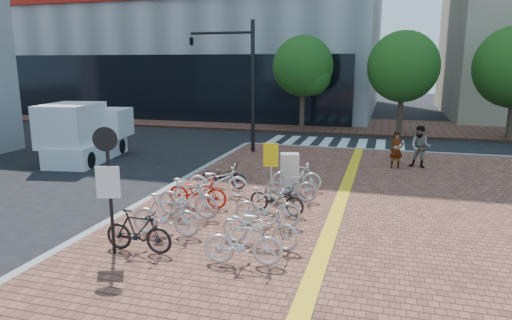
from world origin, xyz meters
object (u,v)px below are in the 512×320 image
(bike_8, at_px, (267,207))
(pedestrian_a, at_px, (396,150))
(bike_7, at_px, (260,225))
(bike_10, at_px, (291,186))
(pedestrian_b, at_px, (420,147))
(box_truck, at_px, (86,133))
(bike_9, at_px, (277,198))
(bike_5, at_px, (224,175))
(bike_4, at_px, (218,180))
(bike_1, at_px, (166,215))
(yellow_sign, at_px, (271,160))
(bike_3, at_px, (197,191))
(bike_6, at_px, (243,242))
(bike_2, at_px, (187,198))
(traffic_light_pole, at_px, (224,62))
(notice_sign, at_px, (108,175))
(bike_0, at_px, (138,231))
(utility_box, at_px, (289,173))
(bike_11, at_px, (296,176))

(bike_8, bearing_deg, pedestrian_a, -30.10)
(bike_7, relative_size, bike_10, 1.17)
(bike_8, xyz_separation_m, pedestrian_b, (4.29, 8.49, 0.34))
(box_truck, bearing_deg, bike_9, -27.53)
(pedestrian_b, bearing_deg, bike_5, -127.48)
(bike_5, distance_m, bike_7, 5.37)
(bike_4, bearing_deg, bike_1, 172.30)
(bike_5, bearing_deg, bike_1, -175.47)
(bike_1, height_order, yellow_sign, yellow_sign)
(bike_3, bearing_deg, bike_6, -144.45)
(pedestrian_b, relative_size, box_truck, 0.36)
(bike_2, distance_m, bike_9, 2.55)
(bike_1, height_order, traffic_light_pole, traffic_light_pole)
(bike_4, distance_m, bike_5, 1.05)
(bike_9, distance_m, box_truck, 11.62)
(bike_2, relative_size, notice_sign, 0.63)
(bike_0, relative_size, pedestrian_b, 0.96)
(pedestrian_a, height_order, notice_sign, notice_sign)
(bike_4, distance_m, utility_box, 2.42)
(bike_4, bearing_deg, bike_0, 170.66)
(bike_5, height_order, bike_10, bike_10)
(utility_box, bearing_deg, bike_9, -87.33)
(bike_3, bearing_deg, traffic_light_pole, 13.88)
(bike_9, height_order, yellow_sign, yellow_sign)
(pedestrian_a, bearing_deg, bike_9, -128.02)
(bike_10, height_order, yellow_sign, yellow_sign)
(pedestrian_b, distance_m, traffic_light_pole, 9.83)
(bike_2, height_order, pedestrian_a, pedestrian_a)
(notice_sign, bearing_deg, pedestrian_b, 57.11)
(bike_11, xyz_separation_m, pedestrian_b, (4.23, 4.87, 0.36))
(bike_0, relative_size, notice_sign, 0.57)
(bike_1, relative_size, notice_sign, 0.62)
(bike_5, height_order, pedestrian_a, pedestrian_a)
(bike_4, bearing_deg, bike_8, -143.18)
(bike_3, bearing_deg, notice_sign, 171.87)
(bike_11, bearing_deg, pedestrian_b, -49.51)
(yellow_sign, bearing_deg, bike_0, -109.58)
(pedestrian_a, xyz_separation_m, notice_sign, (-6.29, -10.83, 1.09))
(bike_11, relative_size, pedestrian_a, 1.12)
(box_truck, bearing_deg, bike_3, -34.75)
(bike_8, relative_size, box_truck, 0.36)
(bike_5, relative_size, yellow_sign, 0.94)
(bike_1, distance_m, notice_sign, 1.99)
(yellow_sign, bearing_deg, bike_1, -112.70)
(bike_4, relative_size, bike_9, 1.17)
(bike_1, bearing_deg, traffic_light_pole, 7.77)
(bike_4, height_order, bike_8, bike_8)
(bike_1, relative_size, bike_3, 0.97)
(utility_box, relative_size, notice_sign, 0.45)
(notice_sign, bearing_deg, bike_0, 27.33)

